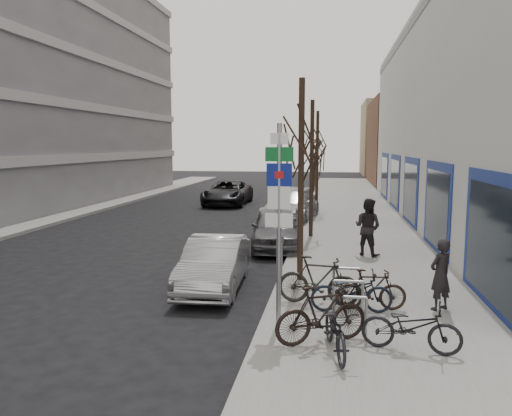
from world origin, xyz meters
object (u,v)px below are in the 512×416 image
(tree_near, at_px, (301,132))
(meter_back, at_px, (305,205))
(tree_far, at_px, (317,138))
(bike_mid_inner, at_px, (318,280))
(bike_far_curb, at_px, (411,322))
(meter_front, at_px, (282,255))
(bike_near_right, at_px, (322,314))
(meter_mid, at_px, (297,223))
(parked_car_front, at_px, (214,264))
(pedestrian_far, at_px, (368,227))
(bike_near_left, at_px, (336,325))
(bike_far_inner, at_px, (371,289))
(tree_mid, at_px, (312,136))
(lane_car, at_px, (228,193))
(highway_sign_pole, at_px, (279,212))
(bike_rack, at_px, (348,295))
(parked_car_back, at_px, (291,206))
(pedestrian_near, at_px, (440,275))
(parked_car_mid, at_px, (276,229))
(bike_mid_curb, at_px, (351,288))

(tree_near, xyz_separation_m, meter_back, (-0.45, 10.50, -3.19))
(tree_far, relative_size, meter_back, 4.33)
(bike_mid_inner, distance_m, bike_far_curb, 2.92)
(tree_near, distance_m, meter_front, 3.26)
(bike_near_right, bearing_deg, meter_mid, -19.80)
(parked_car_front, xyz_separation_m, pedestrian_far, (4.21, 4.02, 0.44))
(bike_near_right, height_order, bike_mid_inner, bike_mid_inner)
(meter_mid, height_order, parked_car_front, meter_mid)
(bike_near_left, bearing_deg, bike_near_right, 110.04)
(meter_back, distance_m, bike_far_inner, 12.97)
(tree_mid, xyz_separation_m, pedestrian_far, (2.00, -3.16, -3.00))
(tree_mid, bearing_deg, meter_front, -93.68)
(lane_car, bearing_deg, bike_near_left, -73.42)
(highway_sign_pole, distance_m, bike_rack, 2.36)
(bike_near_right, relative_size, parked_car_back, 0.34)
(parked_car_front, bearing_deg, meter_front, 2.87)
(meter_back, bearing_deg, meter_front, -90.00)
(bike_far_curb, height_order, pedestrian_far, pedestrian_far)
(lane_car, bearing_deg, pedestrian_far, -61.54)
(meter_back, bearing_deg, meter_mid, -90.00)
(tree_mid, distance_m, tree_far, 6.50)
(parked_car_front, bearing_deg, meter_mid, 69.65)
(tree_near, bearing_deg, tree_far, 90.00)
(bike_rack, distance_m, pedestrian_near, 2.22)
(highway_sign_pole, relative_size, bike_far_curb, 2.43)
(tree_far, relative_size, bike_mid_inner, 2.91)
(tree_near, bearing_deg, bike_rack, -67.52)
(bike_far_curb, bearing_deg, tree_near, 37.40)
(pedestrian_near, distance_m, pedestrian_far, 5.50)
(highway_sign_pole, distance_m, tree_mid, 10.15)
(meter_front, bearing_deg, highway_sign_pole, -85.25)
(parked_car_back, bearing_deg, parked_car_mid, -82.07)
(tree_far, relative_size, meter_front, 4.33)
(bike_near_left, xyz_separation_m, parked_car_front, (-3.16, 4.06, 0.01))
(highway_sign_pole, distance_m, parked_car_mid, 8.42)
(pedestrian_near, height_order, pedestrian_far, pedestrian_far)
(meter_back, xyz_separation_m, parked_car_front, (-1.77, -11.18, -0.25))
(highway_sign_pole, bearing_deg, bike_rack, 23.59)
(bike_mid_curb, height_order, parked_car_front, parked_car_front)
(bike_mid_inner, distance_m, lane_car, 20.60)
(meter_back, xyz_separation_m, parked_car_back, (-0.75, 0.78, -0.14))
(highway_sign_pole, height_order, parked_car_back, highway_sign_pole)
(bike_rack, xyz_separation_m, bike_near_right, (-0.52, -1.42, 0.05))
(tree_mid, height_order, parked_car_front, tree_mid)
(highway_sign_pole, relative_size, parked_car_front, 1.03)
(bike_far_inner, bearing_deg, pedestrian_near, -85.27)
(tree_mid, height_order, meter_front, tree_mid)
(bike_mid_inner, bearing_deg, tree_mid, 11.32)
(bike_rack, relative_size, bike_far_curb, 1.31)
(bike_mid_inner, bearing_deg, highway_sign_pole, 160.03)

